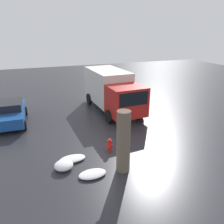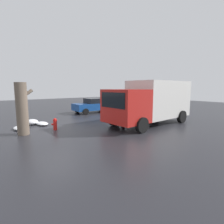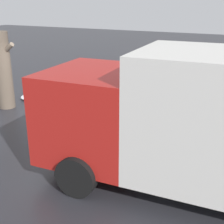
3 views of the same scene
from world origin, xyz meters
name	(u,v)px [view 1 (image 1 of 3)]	position (x,y,z in m)	size (l,w,h in m)	color
ground_plane	(110,151)	(0.00, 0.00, 0.00)	(60.00, 60.00, 0.00)	#28282D
fire_hydrant	(109,145)	(0.00, 0.00, 0.37)	(0.36, 0.40, 0.73)	red
tree_trunk	(123,142)	(-1.75, 0.01, 1.44)	(0.92, 0.60, 2.84)	#6B5B4C
delivery_truck	(112,90)	(5.99, -2.43, 1.63)	(6.87, 2.89, 3.02)	red
pedestrian	(110,107)	(4.11, -1.56, 0.88)	(0.35, 0.35, 1.61)	#23232D
parked_car	(10,112)	(5.92, 4.95, 0.76)	(4.24, 2.12, 1.47)	#194793
snow_pile_by_hydrant	(64,165)	(-0.73, 2.50, 0.19)	(0.81, 0.86, 0.38)	white
snow_pile_curbside	(73,159)	(-0.19, 1.99, 0.10)	(0.70, 1.26, 0.19)	white
snow_pile_by_tree	(93,174)	(-1.69, 1.42, 0.09)	(0.72, 1.22, 0.19)	white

